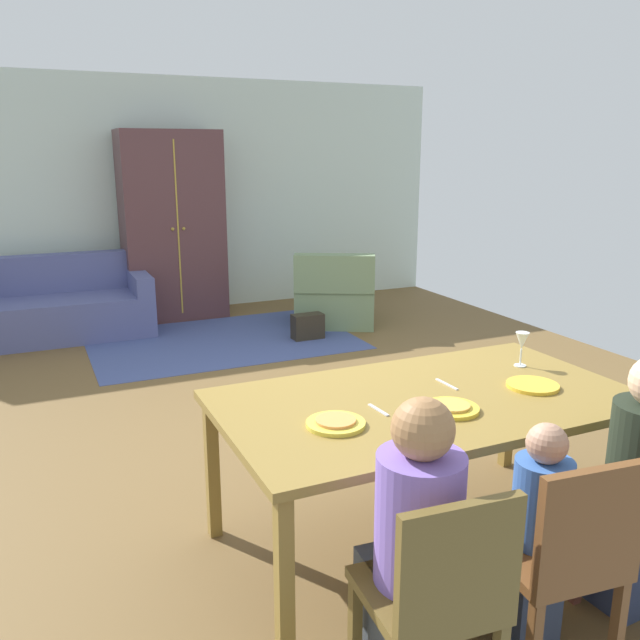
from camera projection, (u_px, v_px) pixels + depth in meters
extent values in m
cube|color=brown|center=(271.00, 400.00, 5.11)|extent=(6.82, 6.54, 0.02)
cube|color=silver|center=(170.00, 197.00, 7.70)|extent=(6.82, 0.10, 2.70)
cube|color=olive|center=(428.00, 401.00, 3.06)|extent=(1.95, 1.09, 0.04)
cube|color=olive|center=(284.00, 583.00, 2.37)|extent=(0.06, 0.06, 0.72)
cube|color=olive|center=(212.00, 469.00, 3.22)|extent=(0.06, 0.06, 0.72)
cube|color=olive|center=(508.00, 410.00, 3.95)|extent=(0.06, 0.06, 0.72)
cylinder|color=yellow|center=(336.00, 424.00, 2.74)|extent=(0.25, 0.25, 0.02)
cylinder|color=#E79449|center=(336.00, 420.00, 2.73)|extent=(0.17, 0.17, 0.01)
cylinder|color=yellow|center=(451.00, 408.00, 2.90)|extent=(0.25, 0.25, 0.02)
cylinder|color=gold|center=(451.00, 405.00, 2.90)|extent=(0.17, 0.17, 0.01)
cylinder|color=yellow|center=(533.00, 385.00, 3.18)|extent=(0.25, 0.25, 0.02)
cylinder|color=silver|center=(520.00, 365.00, 3.50)|extent=(0.06, 0.06, 0.01)
cylinder|color=silver|center=(521.00, 357.00, 3.49)|extent=(0.01, 0.01, 0.09)
cone|color=silver|center=(522.00, 341.00, 3.46)|extent=(0.07, 0.07, 0.09)
cube|color=silver|center=(378.00, 410.00, 2.90)|extent=(0.03, 0.15, 0.01)
cube|color=silver|center=(447.00, 384.00, 3.22)|extent=(0.02, 0.17, 0.01)
cube|color=brown|center=(426.00, 594.00, 2.20)|extent=(0.45, 0.45, 0.04)
cube|color=brown|center=(460.00, 567.00, 1.97)|extent=(0.42, 0.07, 0.42)
cube|color=brown|center=(443.00, 606.00, 2.48)|extent=(0.04, 0.04, 0.41)
cube|color=brown|center=(355.00, 628.00, 2.36)|extent=(0.04, 0.04, 0.41)
cube|color=#3C434C|center=(404.00, 619.00, 2.38)|extent=(0.29, 0.36, 0.45)
cylinder|color=#8162C3|center=(419.00, 519.00, 2.19)|extent=(0.30, 0.30, 0.46)
sphere|color=#A27245|center=(423.00, 429.00, 2.11)|extent=(0.21, 0.21, 0.21)
cube|color=brown|center=(549.00, 555.00, 2.42)|extent=(0.46, 0.46, 0.04)
cube|color=brown|center=(591.00, 526.00, 2.18)|extent=(0.42, 0.08, 0.42)
cube|color=brown|center=(553.00, 570.00, 2.69)|extent=(0.04, 0.04, 0.41)
cube|color=brown|center=(476.00, 588.00, 2.58)|extent=(0.04, 0.04, 0.41)
cube|color=brown|center=(617.00, 628.00, 2.36)|extent=(0.04, 0.04, 0.41)
cube|color=#323B50|center=(524.00, 584.00, 2.57)|extent=(0.21, 0.26, 0.45)
cylinder|color=#3660AD|center=(542.00, 502.00, 2.42)|extent=(0.22, 0.22, 0.33)
sphere|color=tan|center=(547.00, 444.00, 2.36)|extent=(0.15, 0.15, 0.15)
cube|color=brown|center=(636.00, 537.00, 2.92)|extent=(0.04, 0.04, 0.41)
cube|color=brown|center=(578.00, 559.00, 2.76)|extent=(0.04, 0.04, 0.41)
cube|color=#2B3653|center=(617.00, 548.00, 2.80)|extent=(0.28, 0.35, 0.45)
cube|color=#3F4E82|center=(222.00, 340.00, 6.69)|extent=(2.60, 1.80, 0.01)
cube|color=#4F5689|center=(53.00, 318.00, 6.72)|extent=(1.96, 0.84, 0.42)
cube|color=#4F5689|center=(47.00, 274.00, 6.92)|extent=(1.96, 0.20, 0.40)
cube|color=#4F5689|center=(139.00, 282.00, 7.00)|extent=(0.18, 0.84, 0.20)
cube|color=gray|center=(335.00, 304.00, 7.36)|extent=(1.14, 1.14, 0.42)
cube|color=gray|center=(334.00, 273.00, 6.93)|extent=(0.85, 0.57, 0.40)
cube|color=gray|center=(365.00, 277.00, 7.27)|extent=(0.54, 0.83, 0.20)
cube|color=gray|center=(305.00, 276.00, 7.30)|extent=(0.54, 0.83, 0.20)
cube|color=#523134|center=(173.00, 226.00, 7.40)|extent=(1.10, 0.56, 2.10)
cube|color=#B39233|center=(178.00, 229.00, 7.15)|extent=(0.02, 0.01, 1.89)
sphere|color=#B39233|center=(173.00, 229.00, 7.12)|extent=(0.04, 0.04, 0.04)
sphere|color=#B39233|center=(184.00, 229.00, 7.17)|extent=(0.04, 0.04, 0.04)
cube|color=#2E271C|center=(308.00, 326.00, 6.72)|extent=(0.32, 0.16, 0.26)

